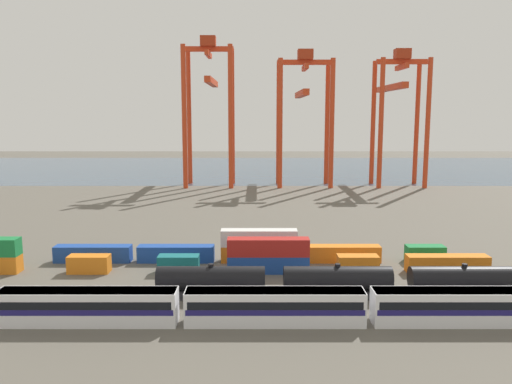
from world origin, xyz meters
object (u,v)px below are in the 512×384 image
object	(u,v)px
gantry_crane_west	(211,97)
shipping_container_14	(427,254)
shipping_container_7	(449,264)
gantry_crane_central	(306,105)
shipping_container_2	(91,264)
freight_tank_row	(402,282)
passenger_train	(276,305)
shipping_container_0	(2,264)
shipping_container_11	(261,254)
gantry_crane_east	(400,103)
shipping_container_9	(95,253)

from	to	relation	value
gantry_crane_west	shipping_container_14	bearing A→B (deg)	-65.03
shipping_container_7	gantry_crane_central	xyz separation A→B (m)	(-12.76, 96.75, 25.09)
shipping_container_2	freight_tank_row	bearing A→B (deg)	-13.71
gantry_crane_central	passenger_train	bearing A→B (deg)	-96.70
passenger_train	shipping_container_2	world-z (taller)	passenger_train
shipping_container_0	shipping_container_2	world-z (taller)	same
shipping_container_11	gantry_crane_east	bearing A→B (deg)	63.17
freight_tank_row	shipping_container_0	distance (m)	57.65
shipping_container_11	freight_tank_row	bearing A→B (deg)	-42.10
freight_tank_row	shipping_container_14	xyz separation A→B (m)	(8.49, 16.29, -0.82)
gantry_crane_east	shipping_container_7	bearing A→B (deg)	-100.60
shipping_container_2	gantry_crane_east	distance (m)	122.97
passenger_train	gantry_crane_east	bearing A→B (deg)	68.99
shipping_container_2	shipping_container_11	bearing A→B (deg)	12.72
passenger_train	gantry_crane_central	size ratio (longest dim) A/B	1.42
freight_tank_row	gantry_crane_central	xyz separation A→B (m)	(-2.83, 107.32, 24.27)
shipping_container_7	shipping_container_9	bearing A→B (deg)	174.01
freight_tank_row	gantry_crane_west	distance (m)	115.18
gantry_crane_east	freight_tank_row	bearing A→B (deg)	-104.63
shipping_container_14	gantry_crane_central	distance (m)	95.10
shipping_container_11	shipping_container_14	distance (m)	26.52
passenger_train	shipping_container_9	bearing A→B (deg)	138.78
shipping_container_2	shipping_container_7	world-z (taller)	same
passenger_train	shipping_container_9	size ratio (longest dim) A/B	5.12
passenger_train	gantry_crane_west	size ratio (longest dim) A/B	1.30
shipping_container_0	shipping_container_7	distance (m)	66.59
gantry_crane_central	gantry_crane_east	size ratio (longest dim) A/B	1.00
shipping_container_2	shipping_container_9	bearing A→B (deg)	101.85
shipping_container_2	shipping_container_11	xyz separation A→B (m)	(25.32, 5.72, 0.00)
passenger_train	gantry_crane_east	distance (m)	126.42
gantry_crane_west	shipping_container_11	bearing A→B (deg)	-80.19
freight_tank_row	shipping_container_14	bearing A→B (deg)	62.47
freight_tank_row	shipping_container_11	distance (m)	24.31
shipping_container_2	gantry_crane_west	world-z (taller)	gantry_crane_west
shipping_container_7	gantry_crane_central	distance (m)	100.76
shipping_container_2	gantry_crane_west	size ratio (longest dim) A/B	0.13
shipping_container_7	gantry_crane_west	world-z (taller)	gantry_crane_west
gantry_crane_west	shipping_container_2	bearing A→B (deg)	-95.72
shipping_container_2	gantry_crane_east	size ratio (longest dim) A/B	0.14
shipping_container_14	shipping_container_11	bearing A→B (deg)	180.00
freight_tank_row	shipping_container_7	xyz separation A→B (m)	(9.92, 10.58, -0.82)
shipping_container_9	shipping_container_2	bearing A→B (deg)	-78.15
gantry_crane_central	shipping_container_2	bearing A→B (deg)	-112.72
shipping_container_2	shipping_container_14	size ratio (longest dim) A/B	1.00
gantry_crane_east	shipping_container_0	bearing A→B (deg)	-131.19
shipping_container_9	gantry_crane_east	bearing A→B (deg)	51.45
passenger_train	shipping_container_11	world-z (taller)	passenger_train
shipping_container_11	gantry_crane_east	world-z (taller)	gantry_crane_east
shipping_container_9	shipping_container_14	bearing A→B (deg)	0.00
shipping_container_9	gantry_crane_central	size ratio (longest dim) A/B	0.28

